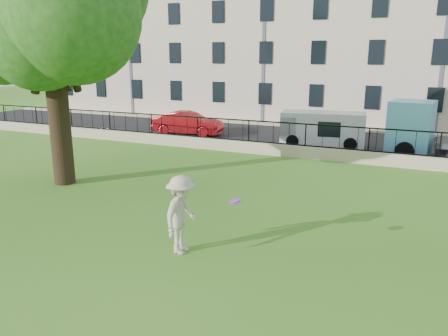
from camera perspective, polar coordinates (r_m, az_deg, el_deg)
The scene contains 11 objects.
ground at distance 11.46m, azimuth -4.74°, elevation -11.07°, with size 120.00×120.00×0.00m, color #356C19.
retaining_wall at distance 22.10m, azimuth 10.50°, elevation 2.07°, with size 50.00×0.40×0.60m, color tan.
iron_railing at distance 21.94m, azimuth 10.60°, elevation 4.24°, with size 50.00×0.05×1.13m.
street at distance 26.66m, azimuth 12.95°, elevation 3.38°, with size 60.00×9.00×0.01m, color black.
sidewalk at distance 31.70m, azimuth 14.89°, elevation 5.07°, with size 60.00×1.40×0.12m, color tan.
building_row at distance 36.98m, azimuth 17.17°, elevation 16.85°, with size 56.40×10.40×13.80m.
tree at distance 18.19m, azimuth -22.12°, elevation 19.45°, with size 8.21×6.41×10.26m.
man at distance 11.17m, azimuth -5.59°, elevation -6.08°, with size 1.32×0.76×2.05m, color #BEAF9A.
frisbee at distance 10.33m, azimuth 1.45°, elevation -4.34°, with size 0.27×0.27×0.03m, color purple.
red_sedan at distance 28.26m, azimuth -4.75°, elevation 5.82°, with size 1.58×4.52×1.49m, color #AB151A.
white_van at distance 25.22m, azimuth 12.75°, elevation 4.98°, with size 4.56×1.78×1.91m, color silver.
Camera 1 is at (5.10, -9.01, 4.91)m, focal length 35.00 mm.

